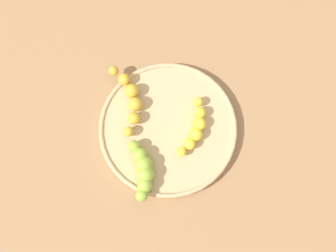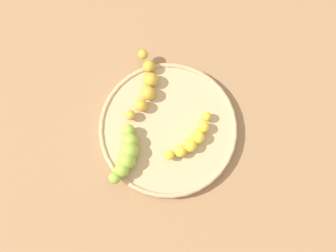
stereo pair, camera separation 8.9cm
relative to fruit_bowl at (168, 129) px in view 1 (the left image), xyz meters
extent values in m
plane|color=#936D47|center=(0.00, 0.00, -0.01)|extent=(2.40, 2.40, 0.00)
cylinder|color=tan|center=(0.00, 0.00, 0.00)|extent=(0.29, 0.29, 0.02)
torus|color=tan|center=(0.00, 0.00, 0.01)|extent=(0.29, 0.29, 0.01)
sphere|color=#8CAD38|center=(-0.09, -0.12, 0.03)|extent=(0.03, 0.03, 0.03)
sphere|color=#8CAD38|center=(-0.08, -0.10, 0.03)|extent=(0.03, 0.03, 0.03)
sphere|color=#8CAD38|center=(-0.07, -0.08, 0.03)|extent=(0.04, 0.04, 0.04)
sphere|color=#8CAD38|center=(-0.07, -0.06, 0.03)|extent=(0.04, 0.04, 0.04)
sphere|color=#8CAD38|center=(-0.07, -0.04, 0.03)|extent=(0.03, 0.03, 0.03)
sphere|color=#8CAD38|center=(-0.08, -0.02, 0.03)|extent=(0.03, 0.03, 0.03)
sphere|color=yellow|center=(0.01, -0.06, 0.02)|extent=(0.02, 0.02, 0.02)
sphere|color=yellow|center=(0.03, -0.05, 0.02)|extent=(0.02, 0.02, 0.02)
sphere|color=yellow|center=(0.05, -0.03, 0.02)|extent=(0.03, 0.03, 0.03)
sphere|color=yellow|center=(0.06, -0.01, 0.02)|extent=(0.03, 0.03, 0.03)
sphere|color=yellow|center=(0.07, 0.01, 0.02)|extent=(0.02, 0.02, 0.02)
sphere|color=yellow|center=(0.08, 0.03, 0.02)|extent=(0.02, 0.02, 0.02)
sphere|color=gold|center=(-0.08, 0.01, 0.02)|extent=(0.02, 0.02, 0.02)
sphere|color=gold|center=(-0.06, 0.04, 0.02)|extent=(0.03, 0.03, 0.03)
sphere|color=gold|center=(-0.05, 0.07, 0.02)|extent=(0.03, 0.03, 0.03)
sphere|color=gold|center=(-0.05, 0.10, 0.02)|extent=(0.03, 0.03, 0.03)
sphere|color=gold|center=(-0.06, 0.12, 0.02)|extent=(0.03, 0.03, 0.03)
sphere|color=gold|center=(-0.07, 0.15, 0.02)|extent=(0.02, 0.02, 0.02)
camera|label=1|loc=(-0.06, -0.20, 0.89)|focal=46.86mm
camera|label=2|loc=(0.03, -0.20, 0.89)|focal=46.86mm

